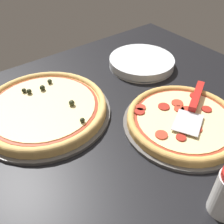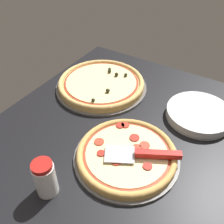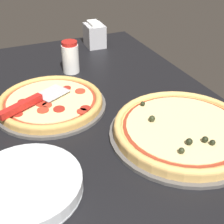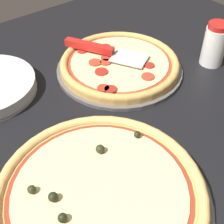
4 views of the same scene
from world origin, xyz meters
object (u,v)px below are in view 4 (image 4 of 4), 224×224
object	(u,v)px
parmesan_shaker	(215,44)
pizza_back	(100,193)
serving_spatula	(97,49)
pizza_front	(119,63)

from	to	relation	value
parmesan_shaker	pizza_back	bearing A→B (deg)	16.75
serving_spatula	parmesan_shaker	distance (cm)	32.87
pizza_back	parmesan_shaker	size ratio (longest dim) A/B	3.11
pizza_back	serving_spatula	world-z (taller)	serving_spatula
pizza_back	parmesan_shaker	xyz separation A→B (cm)	(-52.49, -15.80, 3.43)
pizza_front	parmesan_shaker	xyz separation A→B (cm)	(-22.90, 13.88, 3.80)
pizza_front	parmesan_shaker	distance (cm)	27.04
pizza_front	pizza_back	world-z (taller)	pizza_back
pizza_front	parmesan_shaker	bearing A→B (deg)	148.78
pizza_back	parmesan_shaker	distance (cm)	54.92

